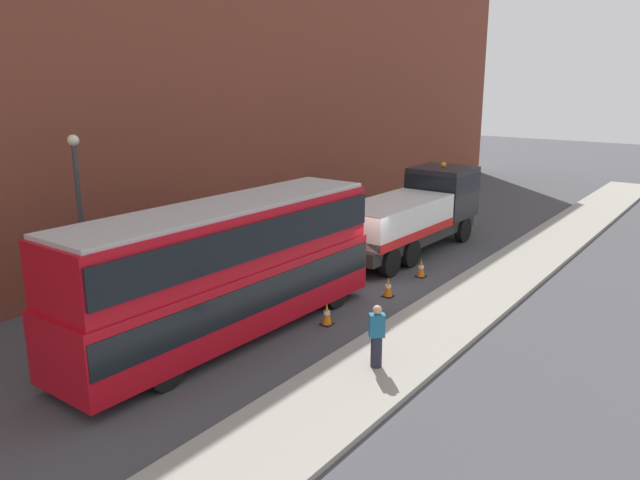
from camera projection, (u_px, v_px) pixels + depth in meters
name	position (u px, v px, depth m)	size (l,w,h in m)	color
ground_plane	(354.00, 286.00, 23.37)	(120.00, 120.00, 0.00)	#424247
near_kerb	(461.00, 308.00, 20.99)	(60.00, 2.80, 0.15)	gray
building_facade	(196.00, 63.00, 25.71)	(60.00, 1.50, 16.00)	brown
recovery_tow_truck	(413.00, 212.00, 27.61)	(10.18, 2.89, 3.67)	#2D2D2D
double_decker_bus	(227.00, 265.00, 18.31)	(11.10, 2.85, 4.06)	#B70C19
pedestrian_onlooker	(377.00, 337.00, 16.40)	(0.46, 0.47, 1.71)	#232333
traffic_cone_near_bus	(327.00, 315.00, 19.67)	(0.36, 0.36, 0.72)	orange
traffic_cone_midway	(388.00, 288.00, 22.17)	(0.36, 0.36, 0.72)	orange
traffic_cone_near_truck	(421.00, 268.00, 24.35)	(0.36, 0.36, 0.72)	orange
street_lamp	(80.00, 210.00, 19.85)	(0.36, 0.36, 5.83)	#38383D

